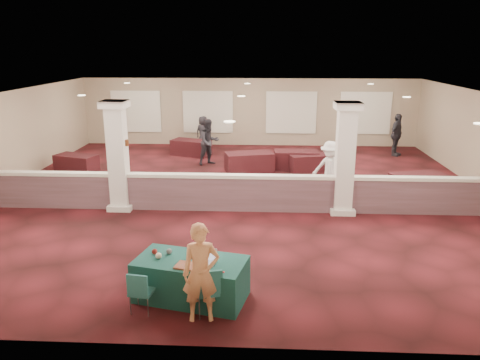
# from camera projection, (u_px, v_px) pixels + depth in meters

# --- Properties ---
(ground) EXTENTS (16.00, 16.00, 0.00)m
(ground) POSITION_uv_depth(u_px,v_px,m) (241.00, 195.00, 15.22)
(ground) COLOR #4B1217
(ground) RESTS_ON ground
(wall_back) EXTENTS (16.00, 0.04, 3.20)m
(wall_back) POSITION_uv_depth(u_px,v_px,m) (249.00, 112.00, 22.46)
(wall_back) COLOR gray
(wall_back) RESTS_ON ground
(wall_front) EXTENTS (16.00, 0.04, 3.20)m
(wall_front) POSITION_uv_depth(u_px,v_px,m) (216.00, 256.00, 7.10)
(wall_front) COLOR gray
(wall_front) RESTS_ON ground
(ceiling) EXTENTS (16.00, 16.00, 0.02)m
(ceiling) POSITION_uv_depth(u_px,v_px,m) (241.00, 96.00, 14.34)
(ceiling) COLOR silver
(ceiling) RESTS_ON wall_back
(partition_wall) EXTENTS (15.60, 0.28, 1.10)m
(partition_wall) POSITION_uv_depth(u_px,v_px,m) (239.00, 192.00, 13.62)
(partition_wall) COLOR #4E3538
(partition_wall) RESTS_ON ground
(column_left) EXTENTS (0.72, 0.72, 3.20)m
(column_left) POSITION_uv_depth(u_px,v_px,m) (118.00, 155.00, 13.50)
(column_left) COLOR silver
(column_left) RESTS_ON ground
(column_right) EXTENTS (0.72, 0.72, 3.20)m
(column_right) POSITION_uv_depth(u_px,v_px,m) (345.00, 158.00, 13.18)
(column_right) COLOR silver
(column_right) RESTS_ON ground
(sconce_left) EXTENTS (0.12, 0.12, 0.18)m
(sconce_left) POSITION_uv_depth(u_px,v_px,m) (107.00, 143.00, 13.41)
(sconce_left) COLOR brown
(sconce_left) RESTS_ON column_left
(sconce_right) EXTENTS (0.12, 0.12, 0.18)m
(sconce_right) POSITION_uv_depth(u_px,v_px,m) (127.00, 143.00, 13.39)
(sconce_right) COLOR brown
(sconce_right) RESTS_ON column_left
(near_table) EXTENTS (2.25, 1.47, 0.80)m
(near_table) POSITION_uv_depth(u_px,v_px,m) (191.00, 279.00, 8.90)
(near_table) COLOR #103B31
(near_table) RESTS_ON ground
(conf_chair_main) EXTENTS (0.58, 0.58, 0.93)m
(conf_chair_main) POSITION_uv_depth(u_px,v_px,m) (209.00, 288.00, 8.28)
(conf_chair_main) COLOR #1F565B
(conf_chair_main) RESTS_ON ground
(conf_chair_side) EXTENTS (0.46, 0.46, 0.81)m
(conf_chair_side) POSITION_uv_depth(u_px,v_px,m) (140.00, 289.00, 8.37)
(conf_chair_side) COLOR #1F565B
(conf_chair_side) RESTS_ON ground
(woman) EXTENTS (0.70, 0.52, 1.79)m
(woman) POSITION_uv_depth(u_px,v_px,m) (201.00, 273.00, 8.08)
(woman) COLOR #D7805D
(woman) RESTS_ON ground
(far_table_front_left) EXTENTS (1.75, 1.24, 0.64)m
(far_table_front_left) POSITION_uv_depth(u_px,v_px,m) (77.00, 163.00, 18.02)
(far_table_front_left) COLOR black
(far_table_front_left) RESTS_ON ground
(far_table_front_center) EXTENTS (1.97, 1.34, 0.73)m
(far_table_front_center) POSITION_uv_depth(u_px,v_px,m) (249.00, 162.00, 17.99)
(far_table_front_center) COLOR black
(far_table_front_center) RESTS_ON ground
(far_table_front_right) EXTENTS (1.92, 1.37, 0.70)m
(far_table_front_right) POSITION_uv_depth(u_px,v_px,m) (418.00, 185.00, 15.13)
(far_table_front_right) COLOR black
(far_table_front_right) RESTS_ON ground
(far_table_back_left) EXTENTS (1.87, 1.37, 0.68)m
(far_table_back_left) POSITION_uv_depth(u_px,v_px,m) (191.00, 148.00, 20.66)
(far_table_back_left) COLOR black
(far_table_back_left) RESTS_ON ground
(far_table_back_center) EXTENTS (1.75, 0.91, 0.70)m
(far_table_back_center) POSITION_uv_depth(u_px,v_px,m) (296.00, 159.00, 18.47)
(far_table_back_center) COLOR black
(far_table_back_center) RESTS_ON ground
(far_table_back_right) EXTENTS (1.74, 1.19, 0.64)m
(far_table_back_right) POSITION_uv_depth(u_px,v_px,m) (310.00, 163.00, 18.08)
(far_table_back_right) COLOR black
(far_table_back_right) RESTS_ON ground
(attendee_a) EXTENTS (1.02, 0.93, 1.86)m
(attendee_a) POSITION_uv_depth(u_px,v_px,m) (209.00, 142.00, 18.88)
(attendee_a) COLOR black
(attendee_a) RESTS_ON ground
(attendee_b) EXTENTS (1.27, 1.00, 1.81)m
(attendee_b) POSITION_uv_depth(u_px,v_px,m) (330.00, 169.00, 14.83)
(attendee_b) COLOR silver
(attendee_b) RESTS_ON ground
(attendee_c) EXTENTS (1.06, 1.18, 1.85)m
(attendee_c) POSITION_uv_depth(u_px,v_px,m) (396.00, 135.00, 20.40)
(attendee_c) COLOR black
(attendee_c) RESTS_ON ground
(attendee_d) EXTENTS (0.86, 0.66, 1.54)m
(attendee_d) POSITION_uv_depth(u_px,v_px,m) (203.00, 133.00, 21.83)
(attendee_d) COLOR black
(attendee_d) RESTS_ON ground
(laptop_base) EXTENTS (0.41, 0.33, 0.02)m
(laptop_base) POSITION_uv_depth(u_px,v_px,m) (206.00, 263.00, 8.66)
(laptop_base) COLOR silver
(laptop_base) RESTS_ON near_table
(laptop_screen) EXTENTS (0.35, 0.09, 0.24)m
(laptop_screen) POSITION_uv_depth(u_px,v_px,m) (208.00, 254.00, 8.74)
(laptop_screen) COLOR silver
(laptop_screen) RESTS_ON near_table
(screen_glow) EXTENTS (0.32, 0.08, 0.21)m
(screen_glow) POSITION_uv_depth(u_px,v_px,m) (208.00, 255.00, 8.73)
(screen_glow) COLOR silver
(screen_glow) RESTS_ON near_table
(knitting) EXTENTS (0.50, 0.42, 0.03)m
(knitting) POSITION_uv_depth(u_px,v_px,m) (188.00, 266.00, 8.52)
(knitting) COLOR #A9421B
(knitting) RESTS_ON near_table
(yarn_cream) EXTENTS (0.12, 0.12, 0.12)m
(yarn_cream) POSITION_uv_depth(u_px,v_px,m) (159.00, 256.00, 8.84)
(yarn_cream) COLOR beige
(yarn_cream) RESTS_ON near_table
(yarn_red) EXTENTS (0.11, 0.11, 0.11)m
(yarn_red) POSITION_uv_depth(u_px,v_px,m) (155.00, 251.00, 9.03)
(yarn_red) COLOR maroon
(yarn_red) RESTS_ON near_table
(yarn_grey) EXTENTS (0.11, 0.11, 0.11)m
(yarn_grey) POSITION_uv_depth(u_px,v_px,m) (169.00, 251.00, 9.03)
(yarn_grey) COLOR #55555A
(yarn_grey) RESTS_ON near_table
(scissors) EXTENTS (0.13, 0.06, 0.01)m
(scissors) POSITION_uv_depth(u_px,v_px,m) (221.00, 272.00, 8.32)
(scissors) COLOR red
(scissors) RESTS_ON near_table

